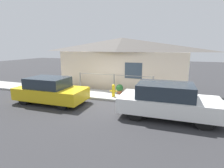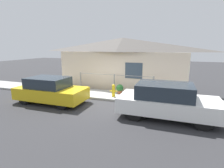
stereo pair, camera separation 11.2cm
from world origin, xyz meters
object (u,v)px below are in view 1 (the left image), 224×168
object	(u,v)px
potted_plant_near_hydrant	(120,89)
car_left	(50,90)
car_right	(167,100)
fire_hydrant	(113,90)

from	to	relation	value
potted_plant_near_hydrant	car_left	bearing A→B (deg)	-139.84
car_left	car_right	size ratio (longest dim) A/B	0.91
fire_hydrant	car_right	bearing A→B (deg)	-31.11
car_left	fire_hydrant	distance (m)	3.39
car_left	car_right	world-z (taller)	car_right
fire_hydrant	potted_plant_near_hydrant	bearing A→B (deg)	79.51
car_left	potted_plant_near_hydrant	world-z (taller)	car_left
fire_hydrant	potted_plant_near_hydrant	distance (m)	0.77
fire_hydrant	potted_plant_near_hydrant	size ratio (longest dim) A/B	1.26
potted_plant_near_hydrant	fire_hydrant	bearing A→B (deg)	-100.49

